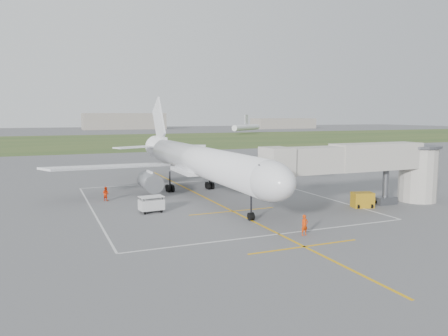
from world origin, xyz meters
name	(u,v)px	position (x,y,z in m)	size (l,w,h in m)	color
ground	(201,196)	(0.00, 0.00, 0.00)	(700.00, 700.00, 0.00)	#525154
grass_strip	(91,141)	(0.00, 130.00, 0.01)	(700.00, 120.00, 0.02)	#334E22
apron_markings	(218,204)	(0.00, -5.82, 0.01)	(28.20, 60.00, 0.01)	#E0A00D
airliner	(199,162)	(0.00, 0.75, 4.39)	(38.93, 46.75, 13.52)	white
jet_bridge	(371,165)	(15.72, -13.50, 4.74)	(23.40, 5.00, 7.20)	#ACA69B
gpu_unit	(363,200)	(14.36, -13.89, 0.85)	(2.60, 2.10, 1.72)	#B08116
baggage_cart	(151,204)	(-8.26, -7.15, 0.90)	(2.66, 1.74, 1.76)	silver
ramp_worker_nose	(305,225)	(1.85, -21.19, 0.91)	(0.66, 0.44, 1.82)	red
ramp_worker_wing	(106,194)	(-11.86, 1.44, 0.87)	(0.84, 0.65, 1.73)	red
distant_hangars	(44,123)	(-16.15, 265.19, 5.17)	(345.00, 49.00, 12.00)	gray
distant_aircraft	(101,129)	(9.17, 171.92, 3.59)	(182.33, 30.71, 8.85)	white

